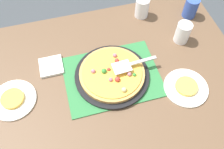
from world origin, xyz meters
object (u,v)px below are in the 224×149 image
at_px(plate_near_left, 186,88).
at_px(cup_corner, 183,33).
at_px(cup_near, 142,8).
at_px(pizza_server, 131,64).
at_px(napkin_stack, 51,66).
at_px(pizza_pan, 112,75).
at_px(plate_far_right, 13,100).
at_px(served_slice_left, 186,86).
at_px(served_slice_right, 12,99).
at_px(cup_far, 191,8).
at_px(pizza, 112,73).

bearing_deg(plate_near_left, cup_corner, -109.18).
distance_m(cup_near, pizza_server, 0.42).
bearing_deg(napkin_stack, pizza_pan, 154.25).
height_order(plate_far_right, served_slice_left, served_slice_left).
xyz_separation_m(served_slice_right, napkin_stack, (-0.20, -0.15, -0.01)).
relative_size(pizza_server, napkin_stack, 1.93).
xyz_separation_m(pizza_server, napkin_stack, (0.39, -0.14, -0.06)).
distance_m(plate_near_left, cup_near, 0.55).
height_order(pizza_pan, cup_corner, cup_corner).
distance_m(plate_near_left, cup_corner, 0.32).
xyz_separation_m(served_slice_right, cup_corner, (-0.93, -0.14, 0.04)).
height_order(plate_near_left, plate_far_right, same).
bearing_deg(served_slice_right, cup_far, -163.64).
relative_size(served_slice_left, pizza_server, 0.47).
xyz_separation_m(cup_far, napkin_stack, (0.86, 0.17, -0.05)).
bearing_deg(plate_far_right, cup_corner, -171.35).
height_order(cup_far, pizza_server, cup_far).
bearing_deg(pizza, served_slice_right, 0.56).
distance_m(plate_far_right, napkin_stack, 0.25).
bearing_deg(cup_far, served_slice_right, 16.36).
distance_m(pizza_pan, plate_near_left, 0.37).
xyz_separation_m(pizza_pan, plate_far_right, (0.49, 0.01, -0.01)).
distance_m(plate_far_right, served_slice_right, 0.01).
bearing_deg(cup_corner, cup_near, -58.47).
relative_size(cup_near, cup_far, 1.00).
relative_size(plate_far_right, napkin_stack, 1.83).
bearing_deg(served_slice_left, served_slice_right, -10.64).
relative_size(served_slice_left, served_slice_right, 1.00).
xyz_separation_m(served_slice_right, pizza_server, (-0.59, -0.01, 0.05)).
height_order(served_slice_right, napkin_stack, served_slice_right).
bearing_deg(pizza_pan, plate_far_right, 0.64).
bearing_deg(pizza_server, pizza_pan, 3.23).
height_order(plate_far_right, cup_corner, cup_corner).
height_order(pizza, cup_corner, cup_corner).
bearing_deg(plate_far_right, cup_far, -163.64).
relative_size(pizza, cup_near, 2.75).
distance_m(cup_far, napkin_stack, 0.88).
bearing_deg(napkin_stack, served_slice_left, 154.31).
distance_m(served_slice_left, napkin_stack, 0.70).
bearing_deg(cup_far, pizza_server, 32.57).
height_order(cup_far, cup_corner, same).
distance_m(plate_far_right, served_slice_left, 0.85).
bearing_deg(cup_far, cup_near, -15.21).
relative_size(plate_near_left, cup_corner, 1.83).
distance_m(served_slice_right, pizza_server, 0.59).
xyz_separation_m(plate_far_right, served_slice_left, (-0.83, 0.16, 0.01)).
bearing_deg(plate_near_left, pizza_server, -34.95).
height_order(plate_far_right, cup_near, cup_near).
bearing_deg(pizza, pizza_pan, -60.55).
relative_size(plate_near_left, pizza_server, 0.95).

